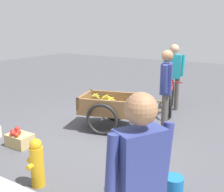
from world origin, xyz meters
The scene contains 9 objects.
ground_plane centered at (0.00, 0.00, 0.00)m, with size 24.00×24.00×0.00m, color #47474C.
fruit_cart centered at (0.35, -0.33, 0.44)m, with size 1.79×1.18×0.72m.
vendor_person centered at (-0.76, -0.64, 0.99)m, with size 0.28×0.57×1.64m.
bicycle centered at (-0.38, -2.10, 0.35)m, with size 0.64×1.60×0.85m.
cyclist_person centered at (-0.33, -2.24, 0.99)m, with size 0.50×0.30×1.64m.
fire_hydrant centered at (-0.03, 2.01, 0.33)m, with size 0.25×0.25×0.67m.
plastic_bucket centered at (-1.64, 1.27, 0.12)m, with size 0.25×0.25×0.25m, color #1966B2.
apple_crate centered at (1.19, 1.29, 0.13)m, with size 0.44×0.32×0.32m.
bystander_person centered at (-1.86, 2.72, 1.00)m, with size 0.34×0.54×1.66m.
Camera 1 is at (-2.61, 4.29, 2.08)m, focal length 44.38 mm.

